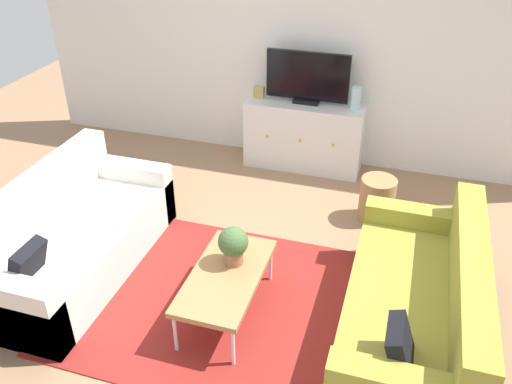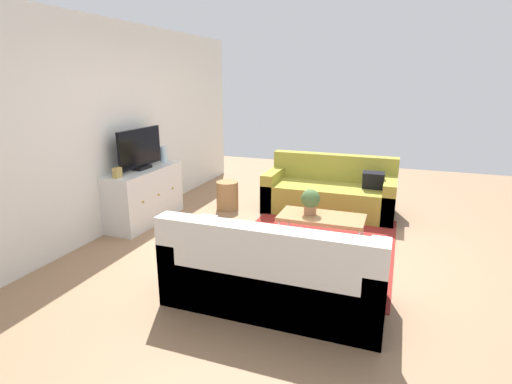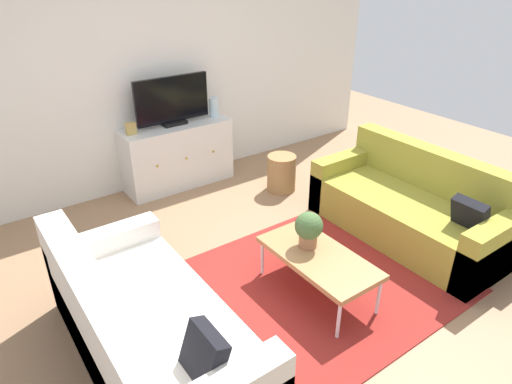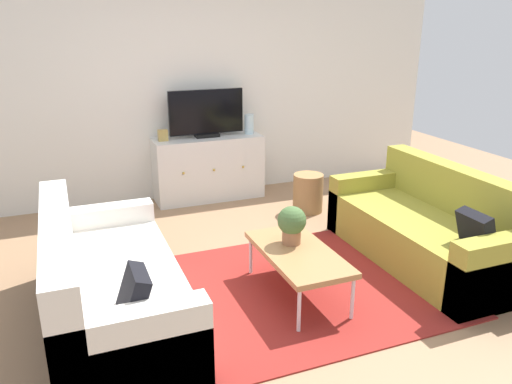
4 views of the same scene
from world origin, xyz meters
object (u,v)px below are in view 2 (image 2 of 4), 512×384
object	(u,v)px
coffee_table	(322,218)
potted_plant	(310,201)
tv_console	(145,196)
flat_screen_tv	(140,149)
wicker_basket	(227,195)
glass_vase	(164,154)
couch_left_side	(274,277)
mantel_clock	(117,173)
couch_right_side	(330,193)

from	to	relation	value
coffee_table	potted_plant	world-z (taller)	potted_plant
tv_console	flat_screen_tv	xyz separation A→B (m)	(0.00, 0.02, 0.66)
flat_screen_tv	wicker_basket	bearing A→B (deg)	-43.54
glass_vase	wicker_basket	world-z (taller)	glass_vase
couch_left_side	flat_screen_tv	xyz separation A→B (m)	(1.48, 2.39, 0.76)
tv_console	glass_vase	distance (m)	0.73
coffee_table	glass_vase	size ratio (longest dim) A/B	4.27
flat_screen_tv	glass_vase	size ratio (longest dim) A/B	3.77
couch_left_side	tv_console	xyz separation A→B (m)	(1.48, 2.37, 0.10)
glass_vase	wicker_basket	size ratio (longest dim) A/B	0.54
flat_screen_tv	glass_vase	distance (m)	0.55
glass_vase	mantel_clock	world-z (taller)	glass_vase
coffee_table	flat_screen_tv	xyz separation A→B (m)	(0.02, 2.53, 0.68)
coffee_table	wicker_basket	size ratio (longest dim) A/B	2.32
tv_console	wicker_basket	world-z (taller)	tv_console
coffee_table	potted_plant	distance (m)	0.25
couch_left_side	tv_console	bearing A→B (deg)	58.02
glass_vase	flat_screen_tv	bearing A→B (deg)	177.84
couch_left_side	potted_plant	xyz separation A→B (m)	(1.47, 0.01, 0.28)
couch_right_side	coffee_table	distance (m)	1.42
potted_plant	mantel_clock	world-z (taller)	mantel_clock
couch_right_side	tv_console	bearing A→B (deg)	120.39
coffee_table	mantel_clock	xyz separation A→B (m)	(-0.51, 2.51, 0.47)
coffee_table	potted_plant	bearing A→B (deg)	85.73
tv_console	couch_left_side	bearing A→B (deg)	-121.98
mantel_clock	couch_right_side	bearing A→B (deg)	-51.00
coffee_table	wicker_basket	world-z (taller)	wicker_basket
tv_console	glass_vase	xyz separation A→B (m)	(0.53, 0.00, 0.50)
tv_console	mantel_clock	xyz separation A→B (m)	(-0.53, 0.00, 0.45)
couch_left_side	couch_right_side	world-z (taller)	same
potted_plant	mantel_clock	size ratio (longest dim) A/B	2.39
couch_right_side	potted_plant	size ratio (longest dim) A/B	6.16
flat_screen_tv	mantel_clock	size ratio (longest dim) A/B	6.88
couch_left_side	couch_right_side	distance (m)	2.87
coffee_table	flat_screen_tv	distance (m)	2.62
tv_console	wicker_basket	distance (m)	1.27
couch_left_side	flat_screen_tv	size ratio (longest dim) A/B	2.15
couch_right_side	wicker_basket	bearing A→B (deg)	107.24
couch_right_side	mantel_clock	bearing A→B (deg)	129.00
flat_screen_tv	potted_plant	bearing A→B (deg)	-90.27
potted_plant	mantel_clock	xyz separation A→B (m)	(-0.52, 2.37, 0.27)
couch_right_side	coffee_table	size ratio (longest dim) A/B	1.89
couch_left_side	wicker_basket	size ratio (longest dim) A/B	4.39
couch_left_side	couch_right_side	bearing A→B (deg)	0.00
coffee_table	tv_console	world-z (taller)	tv_console
tv_console	wicker_basket	bearing A→B (deg)	-42.88
mantel_clock	wicker_basket	bearing A→B (deg)	-30.51
glass_vase	mantel_clock	distance (m)	1.06
potted_plant	tv_console	xyz separation A→B (m)	(0.01, 2.37, -0.18)
couch_right_side	tv_console	xyz separation A→B (m)	(-1.39, 2.37, 0.10)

